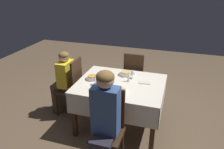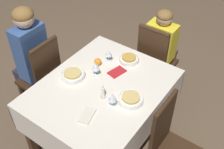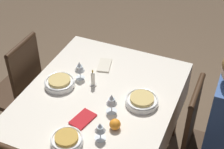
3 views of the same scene
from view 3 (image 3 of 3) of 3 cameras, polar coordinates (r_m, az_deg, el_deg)
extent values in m
cube|color=silver|center=(2.31, -2.23, -4.05)|extent=(1.23, 1.00, 0.04)
cube|color=silver|center=(2.31, 9.22, -10.10)|extent=(1.23, 0.01, 0.27)
cube|color=silver|center=(2.62, -12.05, -3.57)|extent=(1.23, 0.01, 0.27)
cube|color=silver|center=(2.85, 3.06, 1.34)|extent=(0.01, 1.00, 0.27)
cube|color=#3D2616|center=(2.85, 10.55, -4.85)|extent=(0.06, 0.06, 0.69)
cube|color=#3D2616|center=(3.07, -5.02, -0.57)|extent=(0.06, 0.06, 0.69)
cube|color=#382314|center=(2.24, 13.01, -7.49)|extent=(0.33, 0.03, 0.50)
cylinder|color=#382314|center=(2.07, 13.98, -2.63)|extent=(0.33, 0.04, 0.04)
cube|color=#382314|center=(2.88, -15.95, -3.23)|extent=(0.36, 0.36, 0.04)
cube|color=#382314|center=(2.62, -14.06, 0.21)|extent=(0.33, 0.03, 0.50)
cylinder|color=#382314|center=(2.48, -14.95, 4.77)|extent=(0.33, 0.04, 0.04)
cylinder|color=#382314|center=(3.19, -15.88, -3.80)|extent=(0.03, 0.03, 0.41)
cylinder|color=#382314|center=(3.04, -11.17, -5.43)|extent=(0.03, 0.03, 0.41)
cylinder|color=#382314|center=(2.87, -14.47, -9.32)|extent=(0.03, 0.03, 0.41)
cylinder|color=white|center=(2.25, 4.98, -4.50)|extent=(0.22, 0.22, 0.04)
torus|color=white|center=(2.23, 5.01, -4.09)|extent=(0.21, 0.21, 0.01)
cylinder|color=tan|center=(2.23, 5.02, -3.97)|extent=(0.16, 0.16, 0.02)
cylinder|color=white|center=(2.20, -0.06, -6.11)|extent=(0.07, 0.07, 0.00)
cylinder|color=white|center=(2.17, -0.06, -5.48)|extent=(0.01, 0.01, 0.06)
cone|color=white|center=(2.13, -0.06, -4.14)|extent=(0.07, 0.07, 0.08)
cylinder|color=white|center=(2.14, -0.06, -4.43)|extent=(0.04, 0.04, 0.03)
cylinder|color=white|center=(2.03, -7.45, -10.89)|extent=(0.19, 0.19, 0.04)
torus|color=white|center=(2.01, -7.50, -10.48)|extent=(0.19, 0.19, 0.01)
cylinder|color=gold|center=(2.00, -7.51, -10.37)|extent=(0.14, 0.14, 0.02)
cylinder|color=white|center=(2.05, -1.94, -10.52)|extent=(0.07, 0.07, 0.00)
cylinder|color=white|center=(2.02, -1.96, -9.91)|extent=(0.01, 0.01, 0.06)
cone|color=white|center=(1.97, -2.00, -8.72)|extent=(0.06, 0.06, 0.06)
cylinder|color=white|center=(1.98, -1.99, -8.96)|extent=(0.04, 0.04, 0.03)
cylinder|color=white|center=(2.40, -8.70, -1.52)|extent=(0.21, 0.21, 0.04)
torus|color=white|center=(2.39, -8.75, -1.12)|extent=(0.21, 0.21, 0.01)
cylinder|color=tan|center=(2.38, -8.76, -1.01)|extent=(0.15, 0.15, 0.02)
cylinder|color=white|center=(2.46, -5.29, -0.55)|extent=(0.07, 0.07, 0.00)
cylinder|color=white|center=(2.44, -5.34, 0.07)|extent=(0.01, 0.01, 0.06)
cone|color=white|center=(2.40, -5.43, 1.37)|extent=(0.07, 0.07, 0.08)
cylinder|color=white|center=(2.41, -5.41, 1.08)|extent=(0.04, 0.04, 0.03)
cylinder|color=beige|center=(2.39, -3.15, -1.69)|extent=(0.05, 0.05, 0.01)
cylinder|color=white|center=(2.36, -3.19, -0.67)|extent=(0.03, 0.03, 0.10)
ellipsoid|color=#F9C64C|center=(2.32, -3.25, 0.51)|extent=(0.01, 0.01, 0.03)
sphere|color=orange|center=(2.07, 0.51, -8.27)|extent=(0.07, 0.07, 0.07)
cube|color=red|center=(2.15, -4.76, -7.42)|extent=(0.18, 0.13, 0.01)
cube|color=beige|center=(2.56, -1.25, 1.56)|extent=(0.18, 0.13, 0.01)
camera|label=1|loc=(2.98, 67.40, 13.46)|focal=35.00mm
camera|label=2|loc=(3.44, -12.04, 40.35)|focal=45.00mm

